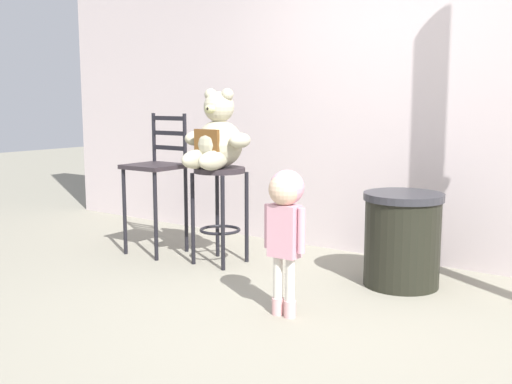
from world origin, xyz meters
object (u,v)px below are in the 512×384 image
bar_stool_with_teddy (220,195)px  child_walking (285,211)px  bar_chair_empty (157,173)px  trash_bin (402,239)px  teddy_bear (217,139)px

bar_stool_with_teddy → child_walking: size_ratio=0.87×
child_walking → bar_chair_empty: size_ratio=0.75×
bar_stool_with_teddy → trash_bin: bar_stool_with_teddy is taller
trash_bin → bar_stool_with_teddy: bearing=-168.8°
bar_stool_with_teddy → child_walking: (1.07, -0.71, 0.09)m
teddy_bear → trash_bin: bearing=12.4°
trash_bin → bar_chair_empty: (-2.05, -0.31, 0.35)m
bar_stool_with_teddy → bar_chair_empty: bearing=-177.2°
bar_stool_with_teddy → teddy_bear: (0.00, -0.03, 0.44)m
trash_bin → teddy_bear: bearing=-167.6°
bar_stool_with_teddy → bar_chair_empty: size_ratio=0.65×
trash_bin → child_walking: bearing=-108.3°
trash_bin → bar_chair_empty: bar_chair_empty is taller
bar_stool_with_teddy → child_walking: 1.29m
child_walking → trash_bin: size_ratio=1.35×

